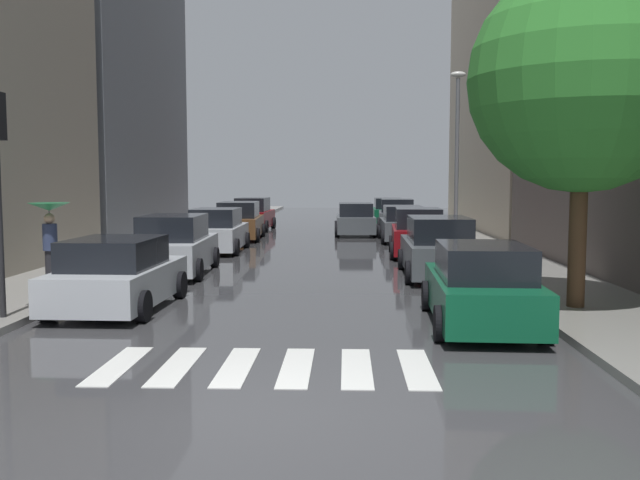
{
  "coord_description": "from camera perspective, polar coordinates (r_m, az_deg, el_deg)",
  "views": [
    {
      "loc": [
        1.18,
        -7.94,
        2.81
      ],
      "look_at": [
        0.28,
        16.0,
        0.69
      ],
      "focal_mm": 38.56,
      "sensor_mm": 36.0,
      "label": 1
    }
  ],
  "objects": [
    {
      "name": "sidewalk_right",
      "position": [
        32.5,
        11.56,
        0.13
      ],
      "size": [
        3.0,
        72.0,
        0.15
      ],
      "primitive_type": "cube",
      "color": "gray",
      "rests_on": "ground"
    },
    {
      "name": "car_midroad",
      "position": [
        34.66,
        2.95,
        1.67
      ],
      "size": [
        2.14,
        4.46,
        1.63
      ],
      "rotation": [
        0.0,
        0.0,
        1.59
      ],
      "color": "#474C51",
      "rests_on": "ground"
    },
    {
      "name": "building_left_mid",
      "position": [
        35.23,
        -18.43,
        10.76
      ],
      "size": [
        6.0,
        13.69,
        12.93
      ],
      "primitive_type": "cube",
      "color": "slate",
      "rests_on": "ground"
    },
    {
      "name": "parked_car_right_second",
      "position": [
        20.03,
        9.77,
        -0.74
      ],
      "size": [
        2.13,
        4.67,
        1.74
      ],
      "rotation": [
        0.0,
        0.0,
        1.56
      ],
      "color": "#474C51",
      "rests_on": "ground"
    },
    {
      "name": "parked_car_left_fourth",
      "position": [
        32.28,
        -6.72,
        1.5
      ],
      "size": [
        2.29,
        4.78,
        1.77
      ],
      "rotation": [
        0.0,
        0.0,
        1.61
      ],
      "color": "brown",
      "rests_on": "ground"
    },
    {
      "name": "pedestrian_foreground",
      "position": [
        18.72,
        -21.53,
        1.17
      ],
      "size": [
        1.02,
        1.02,
        2.07
      ],
      "rotation": [
        0.0,
        0.0,
        0.23
      ],
      "color": "black",
      "rests_on": "sidewalk_left"
    },
    {
      "name": "street_tree_right",
      "position": [
        15.35,
        20.97,
        12.36
      ],
      "size": [
        4.67,
        4.67,
        7.04
      ],
      "color": "#513823",
      "rests_on": "sidewalk_right"
    },
    {
      "name": "lamp_post_right",
      "position": [
        27.77,
        11.3,
        7.64
      ],
      "size": [
        0.6,
        0.28,
        6.86
      ],
      "color": "#595B60",
      "rests_on": "sidewalk_right"
    },
    {
      "name": "parked_car_right_nearest",
      "position": [
        13.53,
        13.25,
        -3.85
      ],
      "size": [
        2.16,
        4.44,
        1.58
      ],
      "rotation": [
        0.0,
        0.0,
        1.53
      ],
      "color": "#0C4C2D",
      "rests_on": "ground"
    },
    {
      "name": "parked_car_right_fourth",
      "position": [
        31.27,
        6.87,
        1.27
      ],
      "size": [
        2.08,
        4.51,
        1.63
      ],
      "rotation": [
        0.0,
        0.0,
        1.57
      ],
      "color": "#474C51",
      "rests_on": "ground"
    },
    {
      "name": "parked_car_left_nearest",
      "position": [
        15.49,
        -16.46,
        -2.85
      ],
      "size": [
        2.24,
        4.25,
        1.56
      ],
      "rotation": [
        0.0,
        0.0,
        1.55
      ],
      "color": "#B2B7BF",
      "rests_on": "ground"
    },
    {
      "name": "parked_car_right_sixth",
      "position": [
        43.19,
        5.65,
        2.33
      ],
      "size": [
        2.08,
        4.4,
        1.65
      ],
      "rotation": [
        0.0,
        0.0,
        1.57
      ],
      "color": "#0C4C2D",
      "rests_on": "ground"
    },
    {
      "name": "sidewalk_left",
      "position": [
        32.97,
        -11.33,
        0.21
      ],
      "size": [
        3.0,
        72.0,
        0.15
      ],
      "primitive_type": "cube",
      "color": "gray",
      "rests_on": "ground"
    },
    {
      "name": "parked_car_left_second",
      "position": [
        20.79,
        -11.95,
        -0.54
      ],
      "size": [
        2.23,
        4.71,
        1.77
      ],
      "rotation": [
        0.0,
        0.0,
        1.61
      ],
      "color": "#B2B7BF",
      "rests_on": "ground"
    },
    {
      "name": "crosswalk_stripes",
      "position": [
        10.5,
        -4.46,
        -10.45
      ],
      "size": [
        4.95,
        2.2,
        0.01
      ],
      "color": "silver",
      "rests_on": "ground"
    },
    {
      "name": "ground_plane",
      "position": [
        32.09,
        0.03,
        0.0
      ],
      "size": [
        28.0,
        72.0,
        0.04
      ],
      "primitive_type": "cube",
      "color": "#39393C"
    },
    {
      "name": "parked_car_left_third",
      "position": [
        26.91,
        -8.53,
        0.7
      ],
      "size": [
        2.13,
        4.55,
        1.69
      ],
      "rotation": [
        0.0,
        0.0,
        1.58
      ],
      "color": "#B2B7BF",
      "rests_on": "ground"
    },
    {
      "name": "parked_car_right_third",
      "position": [
        25.37,
        8.11,
        0.51
      ],
      "size": [
        2.19,
        4.24,
        1.77
      ],
      "rotation": [
        0.0,
        0.0,
        1.52
      ],
      "color": "maroon",
      "rests_on": "ground"
    },
    {
      "name": "parked_car_left_fifth",
      "position": [
        38.01,
        -5.56,
        2.06
      ],
      "size": [
        2.15,
        4.42,
        1.8
      ],
      "rotation": [
        0.0,
        0.0,
        1.54
      ],
      "color": "maroon",
      "rests_on": "ground"
    },
    {
      "name": "parked_car_right_fifth",
      "position": [
        37.98,
        6.39,
        2.01
      ],
      "size": [
        2.26,
        4.1,
        1.74
      ],
      "rotation": [
        0.0,
        0.0,
        1.53
      ],
      "color": "#474C51",
      "rests_on": "ground"
    }
  ]
}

